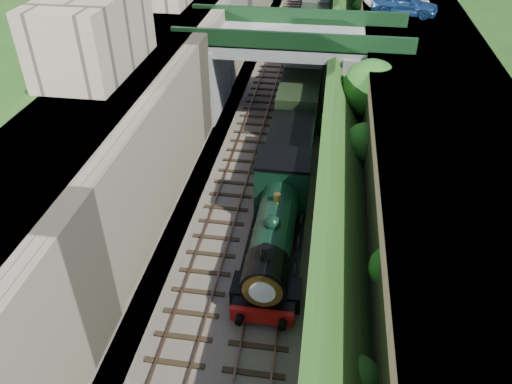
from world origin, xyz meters
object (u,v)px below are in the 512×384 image
tree (372,89)px  car_blue (405,4)px  tender (290,154)px  locomotive (276,226)px  road_bridge (299,64)px

tree → car_blue: size_ratio=1.33×
tree → tender: (-4.71, -3.58, -3.03)m
tree → locomotive: (-4.71, -10.94, -2.75)m
road_bridge → car_blue: bearing=38.5°
car_blue → locomotive: (-7.33, -22.12, -5.20)m
locomotive → tender: 7.37m
locomotive → road_bridge: bearing=90.9°
locomotive → tender: bearing=90.0°
road_bridge → locomotive: (0.26, -16.08, -2.18)m
tree → car_blue: bearing=76.8°
road_bridge → tender: size_ratio=2.67×
road_bridge → locomotive: bearing=-89.1°
road_bridge → tree: bearing=-46.0°
road_bridge → tender: (0.26, -8.72, -2.46)m
tender → car_blue: bearing=63.6°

